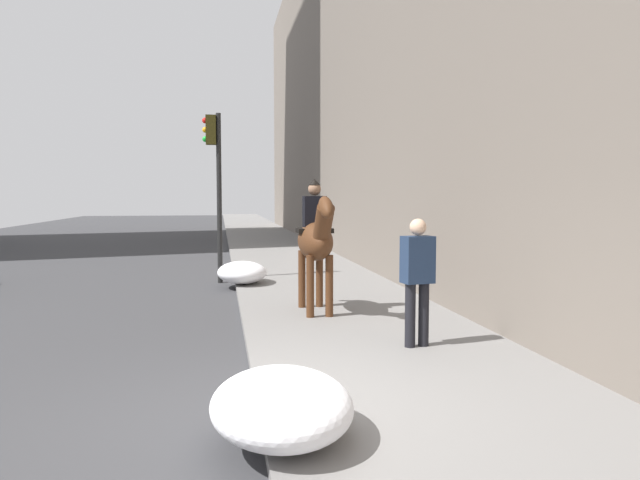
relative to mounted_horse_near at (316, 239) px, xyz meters
name	(u,v)px	position (x,y,z in m)	size (l,w,h in m)	color
sidewalk_slab	(440,402)	(-4.44, -0.54, -1.33)	(120.00, 3.62, 0.12)	slate
mounted_horse_near	(316,239)	(0.00, 0.00, 0.00)	(2.15, 0.61, 2.28)	#4C2B16
pedestrian_greeting	(417,273)	(-2.49, -0.96, -0.29)	(0.32, 0.44, 1.70)	black
traffic_light_near_curb	(215,170)	(4.61, 1.70, 1.34)	(0.20, 0.44, 4.08)	black
snow_pile_near	(282,405)	(-5.16, 1.12, -1.00)	(1.54, 1.18, 0.53)	white
snow_pile_far	(242,272)	(3.67, 1.12, -1.01)	(1.45, 1.12, 0.50)	white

